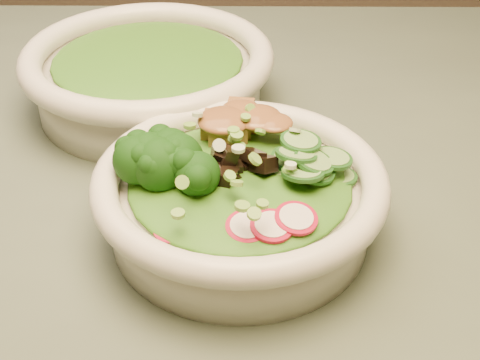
{
  "coord_description": "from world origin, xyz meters",
  "views": [
    {
      "loc": [
        0.03,
        -0.52,
        1.1
      ],
      "look_at": [
        0.02,
        -0.1,
        0.8
      ],
      "focal_mm": 50.0,
      "sensor_mm": 36.0,
      "label": 1
    }
  ],
  "objects": [
    {
      "name": "dining_table",
      "position": [
        0.0,
        0.0,
        0.64
      ],
      "size": [
        1.2,
        0.8,
        0.75
      ],
      "color": "black",
      "rests_on": "ground"
    },
    {
      "name": "cucumber_slices",
      "position": [
        0.08,
        -0.1,
        0.81
      ],
      "size": [
        0.06,
        0.06,
        0.03
      ],
      "primitive_type": null,
      "rotation": [
        0.0,
        0.0,
        -0.08
      ],
      "color": "#7EAD60",
      "rests_on": "salad_bowl"
    },
    {
      "name": "tofu_cubes",
      "position": [
        0.02,
        -0.05,
        0.81
      ],
      "size": [
        0.08,
        0.06,
        0.03
      ],
      "primitive_type": null,
      "rotation": [
        0.0,
        0.0,
        -0.08
      ],
      "color": "brown",
      "rests_on": "salad_bowl"
    },
    {
      "name": "scallion_garnish",
      "position": [
        0.02,
        -0.1,
        0.82
      ],
      "size": [
        0.17,
        0.17,
        0.02
      ],
      "primitive_type": null,
      "color": "#77B13E",
      "rests_on": "salad_bowl"
    },
    {
      "name": "side_bowl",
      "position": [
        -0.08,
        0.11,
        0.79
      ],
      "size": [
        0.26,
        0.26,
        0.07
      ],
      "rotation": [
        0.0,
        0.0,
        -0.17
      ],
      "color": "white",
      "rests_on": "dining_table"
    },
    {
      "name": "radish_slices",
      "position": [
        0.03,
        -0.16,
        0.81
      ],
      "size": [
        0.1,
        0.04,
        0.02
      ],
      "primitive_type": null,
      "rotation": [
        0.0,
        0.0,
        -0.08
      ],
      "color": "#AA0D2B",
      "rests_on": "salad_bowl"
    },
    {
      "name": "salad_bowl",
      "position": [
        0.02,
        -0.1,
        0.78
      ],
      "size": [
        0.23,
        0.23,
        0.06
      ],
      "rotation": [
        0.0,
        0.0,
        -0.08
      ],
      "color": "white",
      "rests_on": "dining_table"
    },
    {
      "name": "lettuce_bed",
      "position": [
        0.02,
        -0.1,
        0.8
      ],
      "size": [
        0.18,
        0.18,
        0.02
      ],
      "primitive_type": "ellipsoid",
      "color": "#185B13",
      "rests_on": "salad_bowl"
    },
    {
      "name": "side_lettuce",
      "position": [
        -0.08,
        0.11,
        0.81
      ],
      "size": [
        0.17,
        0.17,
        0.02
      ],
      "primitive_type": "ellipsoid",
      "color": "#185B13",
      "rests_on": "side_bowl"
    },
    {
      "name": "mushroom_heap",
      "position": [
        0.02,
        -0.09,
        0.81
      ],
      "size": [
        0.06,
        0.06,
        0.03
      ],
      "primitive_type": null,
      "rotation": [
        0.0,
        0.0,
        -0.08
      ],
      "color": "black",
      "rests_on": "salad_bowl"
    },
    {
      "name": "broccoli_florets",
      "position": [
        -0.03,
        -0.11,
        0.82
      ],
      "size": [
        0.07,
        0.07,
        0.04
      ],
      "primitive_type": null,
      "rotation": [
        0.0,
        0.0,
        -0.08
      ],
      "color": "black",
      "rests_on": "salad_bowl"
    },
    {
      "name": "peanut_sauce",
      "position": [
        0.02,
        -0.05,
        0.82
      ],
      "size": [
        0.06,
        0.05,
        0.01
      ],
      "primitive_type": "ellipsoid",
      "color": "brown",
      "rests_on": "tofu_cubes"
    }
  ]
}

